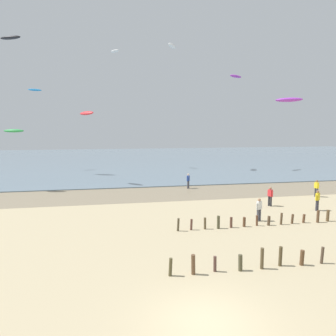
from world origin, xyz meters
The scene contains 18 objects.
ground_plane centered at (0.00, 0.00, 0.00)m, with size 160.00×160.00×0.00m, color tan.
wet_sand_strip centered at (0.00, 22.13, 0.00)m, with size 120.00×7.40×0.01m, color #84755B.
sea centered at (0.00, 60.83, 0.05)m, with size 160.00×70.00×0.10m, color slate.
groyne_near centered at (6.97, 3.70, 0.46)m, with size 14.74×0.38×1.06m.
groyne_mid centered at (9.23, 10.00, 0.39)m, with size 15.25×0.37×0.91m.
person_nearest_camera centered at (17.09, 17.71, 0.92)m, with size 0.31×0.55×1.71m.
person_mid_beach centered at (7.55, 11.09, 0.92)m, with size 0.54×0.33×1.71m.
person_by_waterline centered at (5.60, 24.43, 0.92)m, with size 0.40×0.46×1.71m.
person_left_flank centered at (10.63, 15.10, 0.92)m, with size 0.34×0.54×1.71m.
person_right_flank centered at (13.73, 12.96, 0.92)m, with size 0.51×0.37×1.71m.
kite_aloft_0 centered at (7.08, 41.06, 19.84)m, with size 3.05×0.98×0.49m, color white.
kite_aloft_1 centered at (-16.56, 39.99, 19.61)m, with size 3.32×1.06×0.53m, color black.
kite_aloft_2 centered at (-14.62, 44.61, 12.94)m, with size 2.09×0.67×0.33m, color #2384D1.
kite_aloft_3 centered at (16.92, 38.62, 15.06)m, with size 2.74×0.88×0.44m, color purple.
kite_aloft_4 centered at (13.99, 18.33, 9.56)m, with size 2.51×0.80×0.40m, color purple.
kite_aloft_5 centered at (-5.72, 29.26, 8.62)m, with size 2.47×0.79×0.40m, color red.
kite_aloft_6 centered at (-13.20, 26.53, 6.56)m, with size 2.21×0.71×0.35m, color green.
kite_aloft_7 centered at (-1.84, 45.03, 19.57)m, with size 2.12×0.68×0.34m, color white.
Camera 1 is at (-3.27, -9.84, 6.79)m, focal length 33.61 mm.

